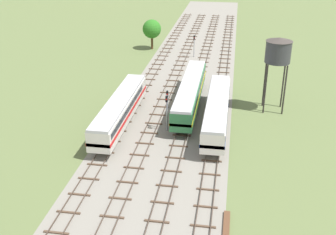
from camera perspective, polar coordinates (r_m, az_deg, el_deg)
name	(u,v)px	position (r m, az deg, el deg)	size (l,w,h in m)	color
ground_plane	(183,86)	(72.86, 2.04, 4.22)	(480.00, 480.00, 0.00)	#5B6B3D
ballast_bed	(183,86)	(72.85, 2.04, 4.22)	(17.07, 176.00, 0.01)	gray
track_far_left	(147,82)	(74.75, -2.85, 4.86)	(2.40, 126.00, 0.29)	#47382D
track_left	(171,83)	(74.02, 0.46, 4.68)	(2.40, 126.00, 0.29)	#47382D
track_centre_left	(196,84)	(73.53, 3.83, 4.49)	(2.40, 126.00, 0.29)	#47382D
track_centre	(221,86)	(73.30, 7.23, 4.28)	(2.40, 126.00, 0.29)	#47382D
diesel_railcar_far_left_nearest	(120,109)	(57.79, -6.49, 1.21)	(2.96, 20.50, 3.80)	beige
diesel_railcar_centre_near	(217,110)	(57.48, 6.64, 1.08)	(2.96, 20.50, 3.80)	beige
passenger_coach_centre_left_mid	(190,91)	(63.42, 3.01, 3.54)	(2.96, 22.00, 3.80)	#286638
water_tower	(278,51)	(62.51, 14.71, 8.67)	(3.81, 3.81, 11.04)	#2D2826
signal_post_nearest	(194,43)	(88.97, 3.55, 10.03)	(0.28, 0.47, 4.69)	gray
signal_post_near	(167,105)	(56.05, -0.08, 1.73)	(0.28, 0.47, 5.69)	gray
signal_post_mid	(167,108)	(55.66, -0.18, 1.23)	(0.28, 0.47, 5.19)	gray
lineside_tree_0	(152,29)	(94.64, -2.20, 11.87)	(4.09, 4.09, 6.57)	#4C331E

